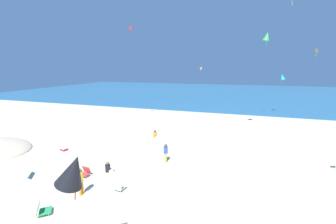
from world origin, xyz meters
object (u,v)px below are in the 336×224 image
object	(u,v)px
kite_orange	(316,51)
kite_yellow	(201,68)
beach_chair_far_right	(85,172)
kite_teal	(282,77)
cooler_box	(64,149)
person_1	(108,168)
kite_red	(131,27)
beach_chair_near_camera	(120,187)
kite_green	(267,36)
person_3	(80,180)
kite_black	(73,171)
person_4	(166,152)
person_0	(155,135)
beach_chair_mid_beach	(42,210)

from	to	relation	value
kite_orange	kite_yellow	bearing A→B (deg)	152.22
beach_chair_far_right	kite_teal	xyz separation A→B (m)	(15.89, 24.49, 5.44)
cooler_box	kite_yellow	xyz separation A→B (m)	(8.34, 22.17, 6.82)
person_1	kite_red	size ratio (longest dim) A/B	0.59
beach_chair_near_camera	kite_teal	size ratio (longest dim) A/B	0.42
kite_green	kite_red	size ratio (longest dim) A/B	1.06
beach_chair_far_right	person_3	size ratio (longest dim) A/B	0.40
cooler_box	kite_orange	size ratio (longest dim) A/B	0.71
person_1	kite_yellow	world-z (taller)	kite_yellow
kite_orange	kite_red	size ratio (longest dim) A/B	0.75
person_3	kite_black	distance (m)	6.32
beach_chair_near_camera	person_4	world-z (taller)	person_4
person_0	person_3	size ratio (longest dim) A/B	0.48
cooler_box	kite_red	size ratio (longest dim) A/B	0.53
cooler_box	person_0	size ratio (longest dim) A/B	0.85
person_1	kite_black	xyz separation A→B (m)	(3.60, -6.92, 3.84)
kite_orange	kite_green	world-z (taller)	kite_green
kite_yellow	kite_red	xyz separation A→B (m)	(-6.94, -11.39, 4.91)
beach_chair_mid_beach	kite_red	bearing A→B (deg)	59.86
cooler_box	person_3	size ratio (longest dim) A/B	0.41
person_1	person_3	xyz separation A→B (m)	(0.06, -2.77, 0.65)
beach_chair_mid_beach	person_1	distance (m)	4.76
person_0	person_4	world-z (taller)	person_4
beach_chair_mid_beach	kite_red	size ratio (longest dim) A/B	0.72
person_0	beach_chair_far_right	bearing A→B (deg)	-107.77
kite_green	kite_teal	bearing A→B (deg)	70.13
kite_teal	beach_chair_near_camera	bearing A→B (deg)	-116.92
beach_chair_far_right	beach_chair_mid_beach	distance (m)	3.77
person_1	kite_teal	xyz separation A→B (m)	(14.77, 23.52, 5.46)
person_3	kite_green	distance (m)	20.84
beach_chair_mid_beach	person_0	size ratio (longest dim) A/B	1.15
beach_chair_mid_beach	kite_black	distance (m)	6.14
person_0	kite_teal	bearing A→B (deg)	40.68
person_0	kite_orange	distance (m)	20.36
cooler_box	person_3	xyz separation A→B (m)	(5.89, -4.89, 0.80)
person_3	kite_black	size ratio (longest dim) A/B	1.04
beach_chair_near_camera	kite_green	distance (m)	19.53
kite_green	person_4	bearing A→B (deg)	-126.88
person_0	kite_teal	size ratio (longest dim) A/B	0.50
beach_chair_far_right	kite_red	size ratio (longest dim) A/B	0.52
person_1	kite_orange	bearing A→B (deg)	26.70
beach_chair_mid_beach	kite_yellow	distance (m)	29.92
person_1	kite_green	world-z (taller)	kite_green
cooler_box	person_0	bearing A→B (deg)	41.73
cooler_box	kite_black	size ratio (longest dim) A/B	0.43
cooler_box	person_0	xyz separation A→B (m)	(6.35, 5.66, 0.17)
kite_red	kite_yellow	bearing A→B (deg)	58.64
cooler_box	person_1	world-z (taller)	person_1
beach_chair_mid_beach	person_4	bearing A→B (deg)	19.17
person_1	kite_red	bearing A→B (deg)	90.21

